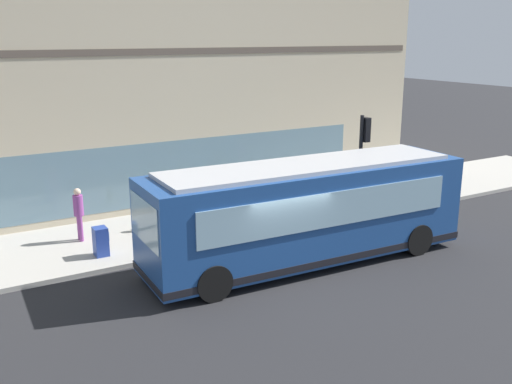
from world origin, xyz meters
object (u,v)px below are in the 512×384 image
(fire_hydrant, at_px, (144,220))
(pedestrian_walking_along_curb, at_px, (231,197))
(pedestrian_by_light_pole, at_px, (79,211))
(pedestrian_near_building_entrance, at_px, (257,192))
(traffic_light_near_corner, at_px, (363,145))
(city_bus_nearside, at_px, (307,213))
(pedestrian_near_hydrant, at_px, (328,186))
(newspaper_vending_box, at_px, (101,241))

(fire_hydrant, distance_m, pedestrian_walking_along_curb, 3.17)
(pedestrian_by_light_pole, height_order, pedestrian_near_building_entrance, pedestrian_by_light_pole)
(pedestrian_walking_along_curb, bearing_deg, traffic_light_near_corner, -105.61)
(city_bus_nearside, height_order, pedestrian_near_building_entrance, city_bus_nearside)
(fire_hydrant, distance_m, pedestrian_by_light_pole, 2.25)
(pedestrian_near_hydrant, bearing_deg, city_bus_nearside, 135.21)
(city_bus_nearside, bearing_deg, traffic_light_near_corner, -58.55)
(pedestrian_near_hydrant, bearing_deg, newspaper_vending_box, 91.41)
(pedestrian_by_light_pole, xyz_separation_m, pedestrian_walking_along_curb, (-0.87, -5.17, -0.08))
(pedestrian_near_building_entrance, height_order, pedestrian_near_hydrant, pedestrian_near_hydrant)
(pedestrian_by_light_pole, bearing_deg, traffic_light_near_corner, -102.50)
(city_bus_nearside, distance_m, pedestrian_near_building_entrance, 4.47)
(pedestrian_near_hydrant, bearing_deg, pedestrian_near_building_entrance, 72.09)
(newspaper_vending_box, bearing_deg, pedestrian_near_building_entrance, -80.20)
(pedestrian_walking_along_curb, bearing_deg, fire_hydrant, 76.12)
(fire_hydrant, height_order, newspaper_vending_box, newspaper_vending_box)
(newspaper_vending_box, bearing_deg, traffic_light_near_corner, -93.10)
(fire_hydrant, xyz_separation_m, pedestrian_near_building_entrance, (-0.50, -4.23, 0.54))
(pedestrian_by_light_pole, bearing_deg, pedestrian_walking_along_curb, -99.51)
(pedestrian_by_light_pole, relative_size, pedestrian_near_building_entrance, 1.12)
(fire_hydrant, height_order, pedestrian_near_building_entrance, pedestrian_near_building_entrance)
(fire_hydrant, bearing_deg, pedestrian_walking_along_curb, -103.88)
(fire_hydrant, xyz_separation_m, pedestrian_by_light_pole, (0.12, 2.15, 0.66))
(pedestrian_near_building_entrance, xyz_separation_m, pedestrian_near_hydrant, (-0.85, -2.63, 0.10))
(pedestrian_by_light_pole, bearing_deg, pedestrian_near_hydrant, -99.30)
(city_bus_nearside, distance_m, pedestrian_by_light_pole, 7.45)
(city_bus_nearside, relative_size, pedestrian_walking_along_curb, 6.14)
(pedestrian_by_light_pole, bearing_deg, fire_hydrant, -93.19)
(city_bus_nearside, xyz_separation_m, pedestrian_walking_along_curb, (4.12, 0.34, -0.46))
(pedestrian_by_light_pole, xyz_separation_m, pedestrian_near_hydrant, (-1.47, -9.00, -0.02))
(pedestrian_near_hydrant, height_order, newspaper_vending_box, pedestrian_near_hydrant)
(traffic_light_near_corner, xyz_separation_m, pedestrian_by_light_pole, (2.22, 10.03, -1.56))
(traffic_light_near_corner, height_order, pedestrian_walking_along_curb, traffic_light_near_corner)
(city_bus_nearside, height_order, pedestrian_by_light_pole, city_bus_nearside)
(city_bus_nearside, xyz_separation_m, pedestrian_near_building_entrance, (4.36, -0.86, -0.50))
(traffic_light_near_corner, xyz_separation_m, pedestrian_near_hydrant, (0.75, 1.03, -1.58))
(pedestrian_walking_along_curb, bearing_deg, newspaper_vending_box, 99.40)
(traffic_light_near_corner, bearing_deg, city_bus_nearside, 121.45)
(city_bus_nearside, xyz_separation_m, fire_hydrant, (4.87, 3.37, -1.04))
(pedestrian_walking_along_curb, bearing_deg, pedestrian_near_building_entrance, -78.57)
(newspaper_vending_box, bearing_deg, city_bus_nearside, -121.76)
(pedestrian_walking_along_curb, height_order, newspaper_vending_box, pedestrian_walking_along_curb)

